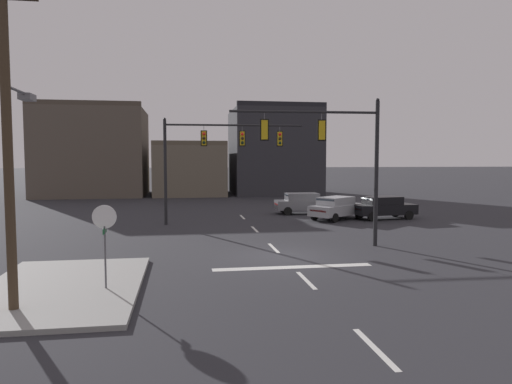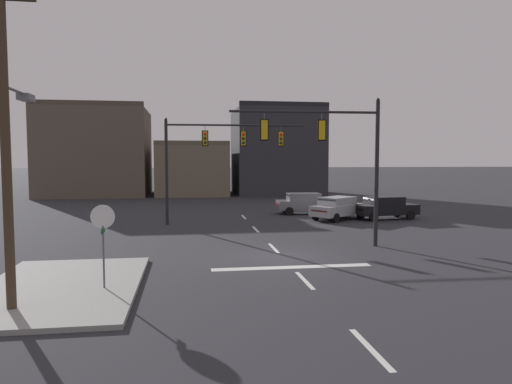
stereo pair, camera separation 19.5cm
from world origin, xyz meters
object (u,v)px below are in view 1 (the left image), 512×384
signal_mast_near_side (336,148)px  stop_sign (105,226)px  utility_pole (8,119)px  car_lot_farside (384,207)px  signal_mast_far_side (211,149)px  car_lot_nearside (303,203)px  car_lot_middle (337,207)px

signal_mast_near_side → stop_sign: size_ratio=2.57×
stop_sign → utility_pole: bearing=-142.6°
signal_mast_near_side → car_lot_farside: size_ratio=1.57×
signal_mast_far_side → car_lot_farside: bearing=2.8°
signal_mast_far_side → signal_mast_near_side: bearing=-58.4°
stop_sign → utility_pole: utility_pole is taller
car_lot_nearside → car_lot_farside: bearing=-39.4°
car_lot_middle → car_lot_farside: same height
stop_sign → car_lot_middle: bearing=50.7°
signal_mast_far_side → car_lot_middle: signal_mast_far_side is taller
signal_mast_far_side → car_lot_middle: size_ratio=1.96×
car_lot_nearside → utility_pole: utility_pole is taller
signal_mast_far_side → utility_pole: 18.12m
signal_mast_far_side → car_lot_nearside: signal_mast_far_side is taller
signal_mast_far_side → stop_sign: size_ratio=3.21×
signal_mast_far_side → car_lot_nearside: 9.60m
signal_mast_near_side → stop_sign: signal_mast_near_side is taller
signal_mast_near_side → signal_mast_far_side: (-5.46, 8.88, 0.12)m
stop_sign → utility_pole: (-2.18, -1.67, 3.23)m
signal_mast_far_side → car_lot_nearside: (7.39, 4.57, -4.07)m
car_lot_farside → car_lot_nearside: bearing=140.6°
utility_pole → signal_mast_near_side: bearing=33.9°
car_lot_middle → car_lot_nearside: bearing=110.7°
signal_mast_far_side → utility_pole: size_ratio=0.91×
utility_pole → car_lot_middle: bearing=49.2°
signal_mast_far_side → stop_sign: (-4.31, -15.24, -2.78)m
signal_mast_near_side → stop_sign: bearing=-146.9°
signal_mast_near_side → car_lot_nearside: bearing=81.8°
car_lot_nearside → car_lot_middle: same height
car_lot_middle → utility_pole: (-15.31, -17.72, 4.51)m
car_lot_middle → car_lot_farside: (3.41, -0.20, 0.00)m
signal_mast_near_side → utility_pole: 14.41m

